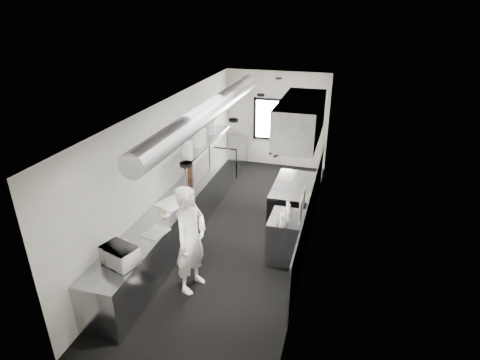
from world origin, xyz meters
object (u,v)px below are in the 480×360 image
Objects in this scene: far_work_table at (231,156)px; plate_stack_d at (211,127)px; deli_tub_b at (124,244)px; plate_stack_b at (197,139)px; squeeze_bottle_a at (282,219)px; exhaust_hood at (300,119)px; squeeze_bottle_e at (288,206)px; pass_shelf at (201,144)px; squeeze_bottle_b at (282,218)px; small_plate at (165,215)px; knife_block at (190,171)px; prep_counter at (180,216)px; plate_stack_c at (200,135)px; microwave at (119,255)px; deli_tub_a at (112,254)px; range at (292,203)px; squeeze_bottle_c at (285,213)px; line_cook at (191,240)px; bottle_station at (286,238)px; cutting_board at (174,202)px; plate_stack_a at (187,148)px.

far_work_table is 3.47× the size of plate_stack_d.
plate_stack_b is (0.07, 3.18, 0.79)m from deli_tub_b.
exhaust_hood is at bearing 89.79° from squeeze_bottle_a.
squeeze_bottle_e is (2.37, 1.97, 0.04)m from deli_tub_b.
pass_shelf is 15.94× the size of squeeze_bottle_b.
deli_tub_b is (-2.37, -3.09, -1.44)m from exhaust_hood.
pass_shelf is 2.50× the size of far_work_table.
deli_tub_b is at bearing -99.45° from small_plate.
squeeze_bottle_a is (2.40, -1.54, -0.04)m from knife_block.
prep_counter is 2.03m from plate_stack_c.
exhaust_hood is at bearing -24.29° from plate_stack_d.
microwave is 1.57m from small_plate.
knife_block is (-0.03, 3.26, 0.08)m from deli_tub_a.
squeeze_bottle_c is (0.06, -1.41, 0.52)m from range.
deli_tub_b reaches higher than far_work_table.
squeeze_bottle_b is (2.15, 0.35, 0.09)m from small_plate.
squeeze_bottle_c reaches higher than prep_counter.
line_cook is 7.18× the size of knife_block.
squeeze_bottle_c is (1.36, 1.27, 0.02)m from line_cook.
deli_tub_a is at bearing -92.43° from deli_tub_b.
plate_stack_d is at bearing 130.71° from squeeze_bottle_b.
deli_tub_a is 0.78× the size of squeeze_bottle_a.
plate_stack_c is at bearing -92.04° from far_work_table.
bottle_station is at bearing -59.47° from far_work_table.
line_cook is 1.25m from deli_tub_a.
cutting_board is 3.42× the size of squeeze_bottle_e.
exhaust_hood is at bearing 54.96° from deli_tub_a.
pass_shelf is 0.82m from plate_stack_a.
pass_shelf is at bearing 148.34° from squeeze_bottle_e.
plate_stack_c reaches higher than deli_tub_b.
cutting_board reaches higher than prep_counter.
squeeze_bottle_b is at bearing -61.56° from far_work_table.
far_work_table is 1.87× the size of cutting_board.
line_cook is 1.09m from deli_tub_b.
plate_stack_d reaches higher than squeeze_bottle_a.
squeeze_bottle_e is at bearing 99.40° from bottle_station.
plate_stack_c is at bearing 171.05° from exhaust_hood.
pass_shelf is 3.84m from microwave.
cutting_board is at bearing -179.30° from squeeze_bottle_c.
squeeze_bottle_b is at bearing -111.99° from bottle_station.
microwave is at bearing -139.84° from squeeze_bottle_a.
microwave reaches higher than knife_block.
plate_stack_d is at bearing 91.32° from cutting_board.
line_cook is at bearing -130.92° from squeeze_bottle_e.
prep_counter is 1.45m from plate_stack_a.
plate_stack_a is at bearing -90.47° from plate_stack_d.
plate_stack_d reaches higher than prep_counter.
plate_stack_a is at bearing -88.77° from plate_stack_c.
exhaust_hood is at bearing 52.49° from deli_tub_b.
exhaust_hood reaches higher than plate_stack_b.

